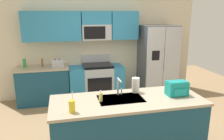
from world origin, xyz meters
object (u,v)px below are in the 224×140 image
at_px(pepper_mill, 42,63).
at_px(toaster, 58,63).
at_px(soap_dispenser, 101,97).
at_px(paper_towel_roll, 136,85).
at_px(backpack, 177,88).
at_px(drink_cup_yellow, 72,106).
at_px(refrigerator, 157,61).
at_px(bottle_green, 25,63).
at_px(sink_faucet, 119,85).
at_px(range_oven, 96,82).

bearing_deg(pepper_mill, toaster, -8.00).
relative_size(soap_dispenser, paper_towel_roll, 0.71).
bearing_deg(backpack, soap_dispenser, 179.09).
bearing_deg(drink_cup_yellow, toaster, 94.50).
bearing_deg(pepper_mill, refrigerator, -1.36).
distance_m(bottle_green, paper_towel_roll, 2.94).
relative_size(refrigerator, paper_towel_roll, 7.71).
bearing_deg(refrigerator, sink_faucet, -127.27).
relative_size(range_oven, soap_dispenser, 8.00).
relative_size(refrigerator, toaster, 6.61).
xyz_separation_m(refrigerator, backpack, (-0.73, -2.33, 0.09)).
bearing_deg(pepper_mill, bottle_green, 175.91).
bearing_deg(range_oven, toaster, -176.80).
height_order(pepper_mill, bottle_green, bottle_green).
xyz_separation_m(toaster, drink_cup_yellow, (0.20, -2.60, -0.01)).
bearing_deg(soap_dispenser, backpack, -0.91).
bearing_deg(soap_dispenser, drink_cup_yellow, -147.23).
xyz_separation_m(drink_cup_yellow, backpack, (1.64, 0.26, 0.03)).
bearing_deg(bottle_green, range_oven, -0.89).
relative_size(range_oven, paper_towel_roll, 5.67).
height_order(refrigerator, paper_towel_roll, refrigerator).
bearing_deg(refrigerator, drink_cup_yellow, -132.48).
relative_size(range_oven, backpack, 4.25).
bearing_deg(drink_cup_yellow, bottle_green, 109.76).
bearing_deg(backpack, refrigerator, 72.67).
xyz_separation_m(refrigerator, bottle_green, (-3.33, 0.10, 0.08)).
xyz_separation_m(toaster, soap_dispenser, (0.63, -2.33, -0.02)).
bearing_deg(toaster, paper_towel_roll, -58.74).
xyz_separation_m(soap_dispenser, paper_towel_roll, (0.62, 0.26, 0.05)).
height_order(bottle_green, soap_dispenser, bottle_green).
distance_m(paper_towel_roll, backpack, 0.65).
bearing_deg(soap_dispenser, sink_faucet, 29.48).
relative_size(bottle_green, soap_dispenser, 1.26).
bearing_deg(soap_dispenser, range_oven, 82.64).
distance_m(bottle_green, soap_dispenser, 2.78).
distance_m(refrigerator, sink_faucet, 2.68).
bearing_deg(pepper_mill, soap_dispenser, -67.43).
relative_size(range_oven, sink_faucet, 4.82).
xyz_separation_m(pepper_mill, bottle_green, (-0.40, 0.03, 0.00)).
xyz_separation_m(bottle_green, soap_dispenser, (1.39, -2.40, -0.04)).
xyz_separation_m(paper_towel_roll, backpack, (0.59, -0.28, -0.00)).
bearing_deg(drink_cup_yellow, sink_faucet, 31.39).
height_order(bottle_green, backpack, backpack).
bearing_deg(sink_faucet, paper_towel_roll, 14.37).
distance_m(toaster, pepper_mill, 0.36).
distance_m(toaster, paper_towel_roll, 2.42).
distance_m(pepper_mill, drink_cup_yellow, 2.71).
relative_size(bottle_green, backpack, 0.67).
distance_m(sink_faucet, drink_cup_yellow, 0.88).
bearing_deg(soap_dispenser, toaster, 105.19).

